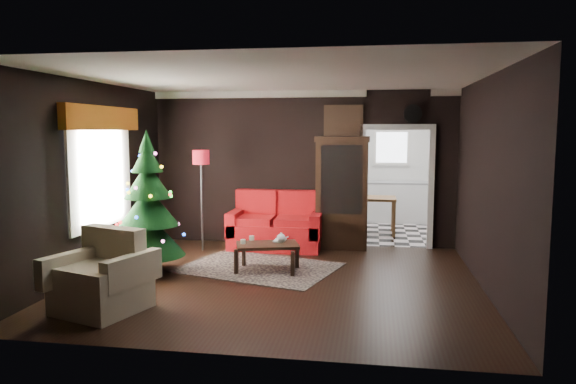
% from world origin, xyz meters
% --- Properties ---
extents(floor, '(5.50, 5.50, 0.00)m').
position_xyz_m(floor, '(0.00, 0.00, 0.00)').
color(floor, black).
rests_on(floor, ground).
extents(ceiling, '(5.50, 5.50, 0.00)m').
position_xyz_m(ceiling, '(0.00, 0.00, 2.80)').
color(ceiling, white).
rests_on(ceiling, ground).
extents(wall_back, '(5.50, 0.00, 5.50)m').
position_xyz_m(wall_back, '(0.00, 2.50, 1.40)').
color(wall_back, black).
rests_on(wall_back, ground).
extents(wall_front, '(5.50, 0.00, 5.50)m').
position_xyz_m(wall_front, '(0.00, -2.50, 1.40)').
color(wall_front, black).
rests_on(wall_front, ground).
extents(wall_left, '(0.00, 5.50, 5.50)m').
position_xyz_m(wall_left, '(-2.75, 0.00, 1.40)').
color(wall_left, black).
rests_on(wall_left, ground).
extents(wall_right, '(0.00, 5.50, 5.50)m').
position_xyz_m(wall_right, '(2.75, 0.00, 1.40)').
color(wall_right, black).
rests_on(wall_right, ground).
extents(doorway, '(1.10, 0.10, 2.10)m').
position_xyz_m(doorway, '(1.70, 2.50, 1.05)').
color(doorway, silver).
rests_on(doorway, ground).
extents(left_window, '(0.05, 1.60, 1.40)m').
position_xyz_m(left_window, '(-2.71, 0.20, 1.45)').
color(left_window, white).
rests_on(left_window, wall_left).
extents(valance, '(0.12, 2.10, 0.35)m').
position_xyz_m(valance, '(-2.63, 0.20, 2.27)').
color(valance, '#8C440F').
rests_on(valance, wall_left).
extents(kitchen_floor, '(3.00, 3.00, 0.00)m').
position_xyz_m(kitchen_floor, '(1.70, 4.00, 0.00)').
color(kitchen_floor, silver).
rests_on(kitchen_floor, ground).
extents(kitchen_window, '(0.70, 0.06, 0.70)m').
position_xyz_m(kitchen_window, '(1.70, 5.45, 1.70)').
color(kitchen_window, white).
rests_on(kitchen_window, ground).
extents(rug, '(2.62, 2.21, 0.01)m').
position_xyz_m(rug, '(-0.41, 0.65, 0.01)').
color(rug, '#473B42').
rests_on(rug, ground).
extents(loveseat, '(1.70, 0.90, 1.00)m').
position_xyz_m(loveseat, '(-0.40, 2.05, 0.50)').
color(loveseat, maroon).
rests_on(loveseat, ground).
extents(curio_cabinet, '(0.90, 0.45, 1.90)m').
position_xyz_m(curio_cabinet, '(0.75, 2.27, 0.95)').
color(curio_cabinet, black).
rests_on(curio_cabinet, ground).
extents(floor_lamp, '(0.32, 0.32, 1.85)m').
position_xyz_m(floor_lamp, '(-1.64, 1.69, 0.83)').
color(floor_lamp, '#272626').
rests_on(floor_lamp, ground).
extents(christmas_tree, '(1.18, 1.18, 1.97)m').
position_xyz_m(christmas_tree, '(-1.92, 0.08, 1.05)').
color(christmas_tree, '#0A3215').
rests_on(christmas_tree, ground).
extents(armchair, '(1.15, 1.15, 0.93)m').
position_xyz_m(armchair, '(-1.81, -1.53, 0.46)').
color(armchair, '#9C9267').
rests_on(armchair, ground).
extents(coffee_table, '(1.02, 0.78, 0.41)m').
position_xyz_m(coffee_table, '(-0.24, 0.49, 0.22)').
color(coffee_table, black).
rests_on(coffee_table, rug).
extents(teapot, '(0.17, 0.17, 0.14)m').
position_xyz_m(teapot, '(-0.06, 0.60, 0.49)').
color(teapot, white).
rests_on(teapot, coffee_table).
extents(cup_a, '(0.09, 0.09, 0.07)m').
position_xyz_m(cup_a, '(-0.53, 0.71, 0.45)').
color(cup_a, '#EBEDCE').
rests_on(cup_a, coffee_table).
extents(cup_b, '(0.08, 0.08, 0.06)m').
position_xyz_m(cup_b, '(-0.60, 0.43, 0.45)').
color(cup_b, white).
rests_on(cup_b, coffee_table).
extents(book, '(0.18, 0.02, 0.24)m').
position_xyz_m(book, '(-0.18, 0.71, 0.54)').
color(book, '#806C52').
rests_on(book, coffee_table).
extents(wall_clock, '(0.32, 0.32, 0.06)m').
position_xyz_m(wall_clock, '(1.95, 2.45, 2.38)').
color(wall_clock, silver).
rests_on(wall_clock, wall_back).
extents(painting, '(0.62, 0.05, 0.52)m').
position_xyz_m(painting, '(0.75, 2.46, 2.25)').
color(painting, '#BB7D47').
rests_on(painting, wall_back).
extents(kitchen_counter, '(1.80, 0.60, 0.90)m').
position_xyz_m(kitchen_counter, '(1.70, 5.20, 0.45)').
color(kitchen_counter, white).
rests_on(kitchen_counter, ground).
extents(kitchen_table, '(0.70, 0.70, 0.75)m').
position_xyz_m(kitchen_table, '(1.40, 3.70, 0.38)').
color(kitchen_table, brown).
rests_on(kitchen_table, ground).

